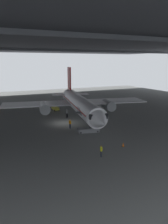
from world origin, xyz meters
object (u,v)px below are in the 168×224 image
object	(u,v)px
airplane_main	(79,104)
crew_worker_by_stairs	(70,123)
crew_worker_near_nose	(101,150)
baggage_tug	(55,108)
traffic_cone_orange	(123,145)
boarding_stairs	(88,128)

from	to	relation	value
airplane_main	crew_worker_by_stairs	distance (m)	7.54
crew_worker_near_nose	baggage_tug	distance (m)	29.40
crew_worker_near_nose	baggage_tug	bearing A→B (deg)	83.15
traffic_cone_orange	baggage_tug	xyz separation A→B (m)	(-1.10, 27.40, 0.23)
crew_worker_by_stairs	baggage_tug	distance (m)	16.04
traffic_cone_orange	baggage_tug	size ratio (longest dim) A/B	0.26
crew_worker_near_nose	crew_worker_by_stairs	xyz separation A→B (m)	(1.09, 13.34, 0.09)
crew_worker_near_nose	airplane_main	bearing A→B (deg)	74.10
boarding_stairs	crew_worker_near_nose	bearing A→B (deg)	-107.03
crew_worker_by_stairs	traffic_cone_orange	world-z (taller)	crew_worker_by_stairs
boarding_stairs	crew_worker_near_nose	distance (m)	10.60
crew_worker_by_stairs	traffic_cone_orange	xyz separation A→B (m)	(3.53, -11.55, -0.69)
airplane_main	boarding_stairs	bearing A→B (deg)	-104.60
crew_worker_near_nose	crew_worker_by_stairs	bearing A→B (deg)	85.34
airplane_main	traffic_cone_orange	xyz separation A→B (m)	(-0.82, -17.27, -2.98)
boarding_stairs	crew_worker_near_nose	world-z (taller)	boarding_stairs
airplane_main	crew_worker_by_stairs	world-z (taller)	airplane_main
crew_worker_near_nose	boarding_stairs	bearing A→B (deg)	72.97
crew_worker_near_nose	baggage_tug	xyz separation A→B (m)	(3.51, 29.19, -0.36)
crew_worker_near_nose	crew_worker_by_stairs	world-z (taller)	crew_worker_by_stairs
airplane_main	crew_worker_near_nose	distance (m)	19.96
boarding_stairs	baggage_tug	bearing A→B (deg)	88.78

